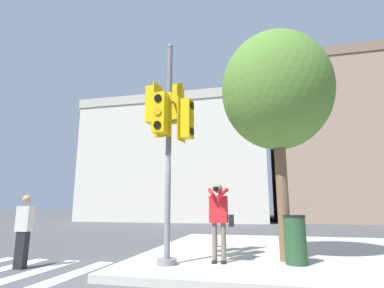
# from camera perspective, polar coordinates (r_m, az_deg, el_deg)

# --- Properties ---
(ground_plane) EXTENTS (160.00, 160.00, 0.00)m
(ground_plane) POSITION_cam_1_polar(r_m,az_deg,el_deg) (6.47, -12.63, -23.74)
(ground_plane) COLOR #4C4C4F
(sidewalk_corner) EXTENTS (8.00, 8.00, 0.16)m
(sidewalk_corner) POSITION_cam_1_polar(r_m,az_deg,el_deg) (9.34, 19.31, -19.03)
(sidewalk_corner) COLOR #BCB7AD
(sidewalk_corner) RESTS_ON ground_plane
(traffic_signal_pole) EXTENTS (1.21, 1.21, 5.11)m
(traffic_signal_pole) POSITION_cam_1_polar(r_m,az_deg,el_deg) (6.98, -4.43, 3.79)
(traffic_signal_pole) COLOR slate
(traffic_signal_pole) RESTS_ON sidewalk_corner
(person_photographer) EXTENTS (0.58, 0.54, 1.71)m
(person_photographer) POSITION_cam_1_polar(r_m,az_deg,el_deg) (6.95, 5.20, -13.30)
(person_photographer) COLOR black
(person_photographer) RESTS_ON sidewalk_corner
(pedestrian_distant) EXTENTS (0.34, 0.20, 1.62)m
(pedestrian_distant) POSITION_cam_1_polar(r_m,az_deg,el_deg) (8.06, -29.38, -13.91)
(pedestrian_distant) COLOR black
(pedestrian_distant) RESTS_ON ground_plane
(street_tree) EXTENTS (2.73, 2.73, 5.57)m
(street_tree) POSITION_cam_1_polar(r_m,az_deg,el_deg) (7.93, 15.76, 9.64)
(street_tree) COLOR brown
(street_tree) RESTS_ON sidewalk_corner
(fire_hydrant) EXTENTS (0.18, 0.24, 0.76)m
(fire_hydrant) POSITION_cam_1_polar(r_m,az_deg,el_deg) (9.51, 4.31, -16.71)
(fire_hydrant) COLOR #99999E
(fire_hydrant) RESTS_ON sidewalk_corner
(trash_bin) EXTENTS (0.48, 0.48, 1.02)m
(trash_bin) POSITION_cam_1_polar(r_m,az_deg,el_deg) (7.10, 19.08, -16.79)
(trash_bin) COLOR #234728
(trash_bin) RESTS_ON sidewalk_corner
(building_left) EXTENTS (16.71, 13.80, 10.97)m
(building_left) POSITION_cam_1_polar(r_m,az_deg,el_deg) (31.44, -1.34, -4.05)
(building_left) COLOR beige
(building_left) RESTS_ON ground_plane
(building_right) EXTENTS (14.45, 12.28, 14.23)m
(building_right) POSITION_cam_1_polar(r_m,az_deg,el_deg) (32.19, 27.75, 0.06)
(building_right) COLOR gray
(building_right) RESTS_ON ground_plane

